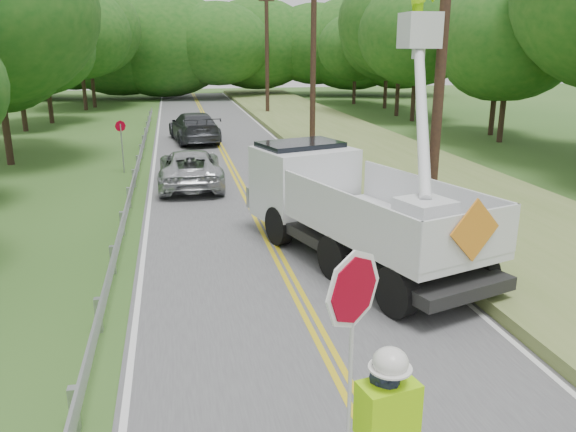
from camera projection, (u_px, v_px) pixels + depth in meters
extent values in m
cube|color=#4D4C4F|center=(245.00, 194.00, 21.15)|extent=(7.20, 96.00, 0.02)
cube|color=gold|center=(243.00, 194.00, 21.13)|extent=(0.12, 96.00, 0.00)
cube|color=gold|center=(248.00, 194.00, 21.16)|extent=(0.12, 96.00, 0.00)
cube|color=silver|center=(150.00, 198.00, 20.49)|extent=(0.12, 96.00, 0.00)
cube|color=silver|center=(335.00, 189.00, 21.80)|extent=(0.12, 96.00, 0.00)
cube|color=#A0A1A7|center=(74.00, 409.00, 8.06)|extent=(0.12, 0.14, 0.70)
cube|color=#A0A1A7|center=(98.00, 315.00, 10.88)|extent=(0.12, 0.14, 0.70)
cube|color=#A0A1A7|center=(113.00, 260.00, 13.70)|extent=(0.12, 0.14, 0.70)
cube|color=#A0A1A7|center=(122.00, 223.00, 16.52)|extent=(0.12, 0.14, 0.70)
cube|color=#A0A1A7|center=(129.00, 198.00, 19.33)|extent=(0.12, 0.14, 0.70)
cube|color=#A0A1A7|center=(134.00, 178.00, 22.15)|extent=(0.12, 0.14, 0.70)
cube|color=#A0A1A7|center=(138.00, 163.00, 24.97)|extent=(0.12, 0.14, 0.70)
cube|color=#A0A1A7|center=(141.00, 152.00, 27.79)|extent=(0.12, 0.14, 0.70)
cube|color=#A0A1A7|center=(143.00, 142.00, 30.61)|extent=(0.12, 0.14, 0.70)
cube|color=#A0A1A7|center=(145.00, 134.00, 33.42)|extent=(0.12, 0.14, 0.70)
cube|color=#A0A1A7|center=(147.00, 127.00, 36.24)|extent=(0.12, 0.14, 0.70)
cube|color=#A0A1A7|center=(149.00, 121.00, 39.06)|extent=(0.12, 0.14, 0.70)
cube|color=#A0A1A7|center=(150.00, 116.00, 41.88)|extent=(0.12, 0.14, 0.70)
cube|color=#A0A1A7|center=(135.00, 177.00, 21.16)|extent=(0.05, 48.00, 0.34)
cylinder|color=black|center=(441.00, 56.00, 15.98)|extent=(0.30, 0.30, 10.00)
cylinder|color=black|center=(313.00, 52.00, 30.07)|extent=(0.30, 0.30, 10.00)
cylinder|color=black|center=(267.00, 50.00, 44.16)|extent=(0.30, 0.30, 10.00)
cube|color=black|center=(266.00, 0.00, 43.13)|extent=(1.20, 0.10, 0.10)
cube|color=olive|center=(424.00, 182.00, 22.46)|extent=(7.00, 96.00, 0.30)
cylinder|color=#332319|center=(5.00, 122.00, 25.93)|extent=(0.32, 0.32, 3.97)
cylinder|color=#332319|center=(6.00, 124.00, 29.73)|extent=(0.32, 0.32, 2.80)
cylinder|color=#332319|center=(24.00, 113.00, 36.57)|extent=(0.32, 0.32, 2.28)
ellipsoid|color=#194F16|center=(18.00, 69.00, 35.77)|extent=(5.32, 5.32, 4.68)
cylinder|color=#332319|center=(50.00, 102.00, 40.34)|extent=(0.32, 0.32, 2.98)
ellipsoid|color=#194F16|center=(44.00, 48.00, 39.30)|extent=(6.95, 6.95, 6.12)
cylinder|color=#332319|center=(84.00, 88.00, 48.60)|extent=(0.32, 0.32, 3.69)
ellipsoid|color=#194F16|center=(78.00, 33.00, 47.31)|extent=(8.62, 8.62, 7.58)
cylinder|color=#332319|center=(93.00, 85.00, 50.75)|extent=(0.32, 0.32, 3.90)
ellipsoid|color=#194F16|center=(88.00, 29.00, 49.39)|extent=(9.09, 9.09, 8.00)
cylinder|color=#332319|center=(502.00, 113.00, 32.23)|extent=(0.32, 0.32, 3.34)
ellipsoid|color=#194F16|center=(510.00, 37.00, 31.06)|extent=(7.79, 7.79, 6.86)
cylinder|color=#332319|center=(493.00, 111.00, 34.89)|extent=(0.32, 0.32, 2.97)
ellipsoid|color=#194F16|center=(499.00, 49.00, 33.86)|extent=(6.93, 6.93, 6.10)
cylinder|color=#332319|center=(413.00, 96.00, 41.39)|extent=(0.32, 0.32, 3.60)
ellipsoid|color=#194F16|center=(417.00, 33.00, 40.14)|extent=(8.40, 8.40, 7.39)
cylinder|color=#332319|center=(398.00, 89.00, 44.41)|extent=(0.32, 0.32, 4.10)
ellipsoid|color=#194F16|center=(401.00, 22.00, 42.98)|extent=(9.56, 9.56, 8.41)
cylinder|color=#332319|center=(385.00, 89.00, 49.99)|extent=(0.32, 0.32, 3.42)
ellipsoid|color=#194F16|center=(388.00, 39.00, 48.79)|extent=(7.99, 7.99, 7.03)
cylinder|color=#332319|center=(354.00, 88.00, 53.78)|extent=(0.32, 0.32, 3.01)
ellipsoid|color=#194F16|center=(356.00, 47.00, 52.72)|extent=(7.03, 7.03, 6.19)
ellipsoid|color=#194F16|center=(21.00, 44.00, 57.62)|extent=(14.42, 10.82, 10.82)
ellipsoid|color=#194F16|center=(71.00, 44.00, 57.93)|extent=(12.25, 9.19, 9.19)
ellipsoid|color=#194F16|center=(120.00, 44.00, 58.03)|extent=(13.79, 10.34, 10.34)
ellipsoid|color=#194F16|center=(163.00, 44.00, 58.60)|extent=(14.34, 10.76, 10.76)
ellipsoid|color=#194F16|center=(218.00, 44.00, 58.00)|extent=(11.06, 8.29, 8.29)
ellipsoid|color=#194F16|center=(257.00, 44.00, 62.06)|extent=(12.91, 9.68, 9.68)
ellipsoid|color=#194F16|center=(317.00, 44.00, 62.52)|extent=(11.56, 8.67, 8.67)
ellipsoid|color=#194F16|center=(353.00, 44.00, 62.42)|extent=(13.16, 9.87, 9.87)
ellipsoid|color=#194F16|center=(401.00, 44.00, 61.42)|extent=(12.66, 9.50, 9.50)
cube|color=#91D809|center=(388.00, 409.00, 6.15)|extent=(0.70, 0.51, 0.63)
ellipsoid|color=silver|center=(390.00, 362.00, 5.98)|extent=(0.39, 0.39, 0.31)
cylinder|color=#B7B7B7|center=(349.00, 421.00, 6.04)|extent=(0.04, 0.04, 2.89)
cylinder|color=#940017|center=(353.00, 289.00, 5.61)|extent=(0.70, 0.49, 0.83)
cylinder|color=black|center=(397.00, 292.00, 11.42)|extent=(0.64, 1.12, 1.07)
cylinder|color=black|center=(477.00, 271.00, 12.45)|extent=(0.64, 1.12, 1.07)
cylinder|color=black|center=(335.00, 257.00, 13.29)|extent=(0.64, 1.12, 1.07)
cylinder|color=black|center=(409.00, 242.00, 14.32)|extent=(0.64, 1.12, 1.07)
cylinder|color=black|center=(279.00, 226.00, 15.63)|extent=(0.64, 1.12, 1.07)
cylinder|color=black|center=(346.00, 215.00, 16.66)|extent=(0.64, 1.12, 1.07)
cube|color=black|center=(365.00, 242.00, 14.06)|extent=(4.38, 7.51, 0.28)
cube|color=silver|center=(386.00, 229.00, 13.25)|extent=(3.99, 5.66, 0.25)
cube|color=silver|center=(342.00, 214.00, 12.51)|extent=(1.61, 4.91, 1.00)
cube|color=silver|center=(429.00, 199.00, 13.68)|extent=(1.61, 4.91, 1.00)
cube|color=silver|center=(471.00, 237.00, 10.96)|extent=(2.47, 0.84, 1.00)
cube|color=silver|center=(304.00, 183.00, 16.34)|extent=(3.03, 2.78, 2.01)
cube|color=black|center=(300.00, 156.00, 16.31)|extent=(2.56, 2.05, 0.84)
cube|color=silver|center=(424.00, 220.00, 12.06)|extent=(1.26, 1.26, 0.89)
cube|color=silver|center=(420.00, 31.00, 15.65)|extent=(0.95, 0.95, 0.95)
cube|color=orange|center=(475.00, 230.00, 10.85)|extent=(1.22, 0.42, 1.26)
imported|color=#ABAEB1|center=(190.00, 168.00, 22.17)|extent=(2.43, 5.17, 1.43)
imported|color=#37393E|center=(194.00, 127.00, 32.55)|extent=(3.04, 6.00, 1.67)
cylinder|color=#A0A1A7|center=(122.00, 149.00, 24.42)|extent=(0.06, 0.06, 2.13)
cylinder|color=#940017|center=(120.00, 126.00, 24.15)|extent=(0.43, 0.27, 0.48)
cube|color=white|center=(499.00, 222.00, 15.89)|extent=(0.53, 0.14, 0.37)
cylinder|color=#A0A1A7|center=(491.00, 233.00, 15.94)|extent=(0.02, 0.02, 0.53)
cylinder|color=#A0A1A7|center=(504.00, 232.00, 16.02)|extent=(0.02, 0.02, 0.53)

